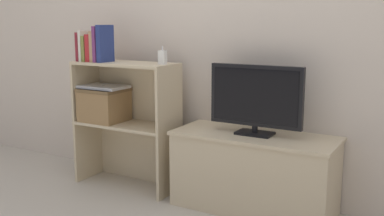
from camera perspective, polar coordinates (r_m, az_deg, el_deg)
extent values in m
plane|color=#BCB2A3|center=(2.94, -1.52, -12.43)|extent=(16.00, 16.00, 0.00)
cube|color=beige|center=(3.08, 2.67, 11.52)|extent=(10.00, 0.05, 2.40)
cube|color=#CCB793|center=(2.85, 7.83, -8.29)|extent=(0.99, 0.40, 0.47)
cube|color=#CCB793|center=(2.78, 7.96, -3.54)|extent=(1.01, 0.42, 0.02)
cube|color=black|center=(2.78, 7.97, -3.19)|extent=(0.22, 0.14, 0.01)
cylinder|color=black|center=(2.77, 7.99, -2.64)|extent=(0.04, 0.04, 0.04)
cube|color=black|center=(2.73, 8.10, 1.56)|extent=(0.58, 0.04, 0.37)
cube|color=black|center=(2.71, 7.94, 1.50)|extent=(0.54, 0.00, 0.33)
cube|color=#CCB793|center=(3.50, -12.92, -4.89)|extent=(0.02, 0.31, 0.46)
cube|color=#CCB793|center=(3.07, -2.82, -6.86)|extent=(0.02, 0.31, 0.46)
cube|color=#CCB793|center=(3.38, -6.71, -5.25)|extent=(0.71, 0.02, 0.46)
cube|color=#CCB793|center=(3.22, -8.32, -2.08)|extent=(0.71, 0.31, 0.02)
cube|color=#CCB793|center=(3.41, -13.23, 2.33)|extent=(0.02, 0.31, 0.43)
cube|color=#CCB793|center=(2.97, -2.90, 1.36)|extent=(0.02, 0.31, 0.43)
cube|color=#CCB793|center=(3.29, -6.88, 2.22)|extent=(0.71, 0.02, 0.43)
cube|color=#CCB793|center=(3.15, -8.53, 5.57)|extent=(0.71, 0.31, 0.02)
cube|color=maroon|center=(3.32, -13.64, 7.58)|extent=(0.02, 0.14, 0.20)
cube|color=silver|center=(3.31, -13.34, 7.70)|extent=(0.02, 0.13, 0.22)
cube|color=olive|center=(3.29, -12.98, 7.37)|extent=(0.03, 0.13, 0.18)
cube|color=#B22328|center=(3.26, -12.51, 7.47)|extent=(0.04, 0.12, 0.19)
cube|color=tan|center=(3.24, -11.97, 7.65)|extent=(0.04, 0.12, 0.21)
cube|color=#6B2D66|center=(3.21, -11.48, 7.96)|extent=(0.03, 0.16, 0.25)
cube|color=navy|center=(3.19, -10.97, 8.03)|extent=(0.04, 0.15, 0.26)
cube|color=white|center=(2.96, -3.77, 6.42)|extent=(0.05, 0.03, 0.09)
cylinder|color=silver|center=(2.96, -3.78, 7.58)|extent=(0.01, 0.01, 0.03)
cube|color=#937047|center=(3.30, -11.08, 0.44)|extent=(0.30, 0.27, 0.24)
cube|color=brown|center=(3.28, -11.14, 2.29)|extent=(0.30, 0.27, 0.02)
cube|color=#BCBCC1|center=(3.28, -11.16, 2.67)|extent=(0.33, 0.22, 0.02)
cylinder|color=#99999E|center=(3.28, -11.16, 2.87)|extent=(0.02, 0.02, 0.00)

